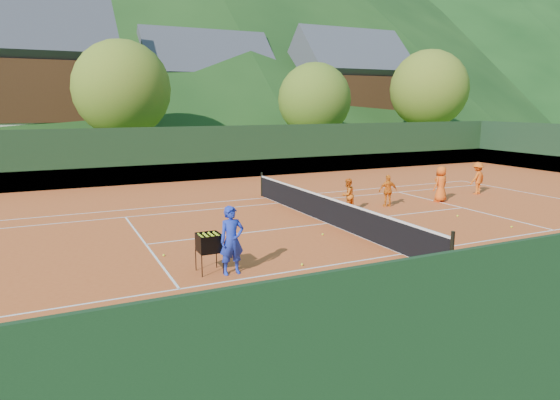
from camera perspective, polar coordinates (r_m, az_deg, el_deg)
name	(u,v)px	position (r m, az deg, el deg)	size (l,w,h in m)	color
ground	(328,224)	(17.90, 5.51, -2.73)	(400.00, 400.00, 0.00)	#2B561B
clay_court	(328,224)	(17.90, 5.51, -2.70)	(40.00, 24.00, 0.02)	#C24E1F
coach	(232,240)	(12.44, -5.53, -4.62)	(0.63, 0.41, 1.73)	#1B31B5
student_a	(348,195)	(19.86, 7.73, 0.57)	(0.64, 0.50, 1.32)	orange
student_b	(388,191)	(21.08, 12.25, 1.04)	(0.78, 0.32, 1.33)	orange
student_c	(441,184)	(22.76, 17.90, 1.75)	(0.76, 0.49, 1.55)	#F65C15
student_d	(477,178)	(25.31, 21.63, 2.33)	(0.97, 0.56, 1.50)	orange
tennis_ball_1	(388,240)	(15.92, 12.19, -4.46)	(0.07, 0.07, 0.07)	#CFF528
tennis_ball_2	(512,227)	(18.94, 24.95, -2.79)	(0.07, 0.07, 0.07)	#CFF528
tennis_ball_3	(442,292)	(11.94, 18.08, -9.98)	(0.07, 0.07, 0.07)	#CFF528
tennis_ball_4	(407,227)	(17.72, 14.31, -2.99)	(0.07, 0.07, 0.07)	#CFF528
tennis_ball_6	(458,216)	(20.02, 19.63, -1.71)	(0.07, 0.07, 0.07)	#CFF528
tennis_ball_7	(394,353)	(9.04, 12.95, -16.69)	(0.07, 0.07, 0.07)	#CFF528
tennis_ball_8	(276,289)	(11.54, -0.48, -10.15)	(0.07, 0.07, 0.07)	#CFF528
tennis_ball_9	(492,279)	(13.21, 23.10, -8.31)	(0.07, 0.07, 0.07)	#CFF528
tennis_ball_10	(224,345)	(9.13, -6.42, -16.18)	(0.07, 0.07, 0.07)	#CFF528
tennis_ball_11	(229,383)	(8.06, -5.83, -20.09)	(0.07, 0.07, 0.07)	#CFF528
tennis_ball_12	(164,255)	(14.37, -13.15, -6.17)	(0.07, 0.07, 0.07)	#CFF528
tennis_ball_15	(323,234)	(16.26, 4.90, -3.93)	(0.07, 0.07, 0.07)	#CFF528
tennis_ball_16	(302,265)	(13.23, 2.53, -7.38)	(0.07, 0.07, 0.07)	#CFF528
tennis_ball_17	(503,252)	(15.65, 24.14, -5.46)	(0.07, 0.07, 0.07)	#CFF528
tennis_ball_18	(546,245)	(16.99, 28.13, -4.56)	(0.07, 0.07, 0.07)	#CFF528
court_lines	(328,223)	(17.90, 5.51, -2.66)	(23.83, 11.03, 0.00)	white
tennis_net	(328,210)	(17.79, 5.54, -1.11)	(0.10, 12.07, 1.10)	black
perimeter_fence	(329,189)	(17.65, 5.58, 1.27)	(40.40, 24.24, 3.00)	black
ball_hopper	(209,244)	(12.65, -8.13, -4.96)	(0.57, 0.57, 1.00)	black
chalet_left	(24,86)	(44.97, -27.19, 11.55)	(13.80, 9.93, 12.92)	beige
chalet_mid	(206,96)	(51.17, -8.45, 11.64)	(12.65, 8.82, 11.45)	beige
chalet_right	(347,94)	(53.46, 7.69, 11.91)	(11.50, 8.82, 11.91)	beige
tree_b	(122,89)	(35.29, -17.60, 12.00)	(6.40, 6.40, 8.40)	#3F2819
tree_c	(315,100)	(38.86, 3.99, 11.36)	(5.60, 5.60, 7.35)	#422C1A
tree_d	(429,89)	(46.68, 16.64, 12.05)	(6.80, 6.80, 8.93)	#3D2618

